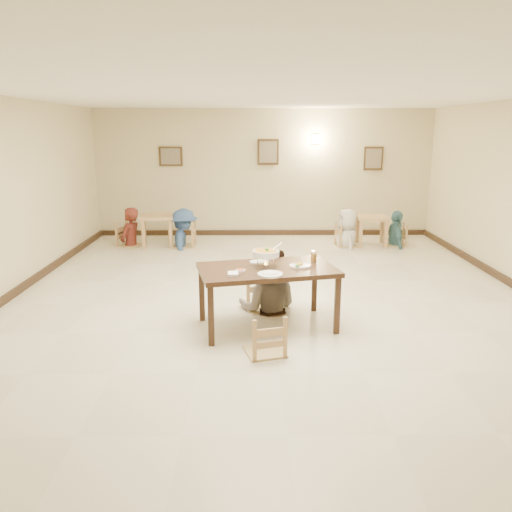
{
  "coord_description": "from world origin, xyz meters",
  "views": [
    {
      "loc": [
        -0.3,
        -7.03,
        2.5
      ],
      "look_at": [
        -0.24,
        -0.17,
        0.76
      ],
      "focal_mm": 35.0,
      "sensor_mm": 36.0,
      "label": 1
    }
  ],
  "objects_px": {
    "bg_chair_rr": "(396,225)",
    "bg_diner_d": "(397,211)",
    "drink_glass": "(314,257)",
    "bg_diner_c": "(348,209)",
    "curry_warmer": "(266,254)",
    "bg_table_left": "(157,221)",
    "main_diner": "(269,248)",
    "bg_chair_ll": "(130,224)",
    "bg_chair_rl": "(347,225)",
    "bg_table_right": "(372,222)",
    "bg_chair_lr": "(183,224)",
    "main_table": "(267,274)",
    "bg_diner_b": "(183,209)",
    "bg_diner_a": "(129,208)",
    "chair_far": "(265,273)",
    "chair_near": "(265,315)"
  },
  "relations": [
    {
      "from": "curry_warmer",
      "to": "bg_chair_ll",
      "type": "height_order",
      "value": "curry_warmer"
    },
    {
      "from": "bg_chair_lr",
      "to": "bg_chair_rl",
      "type": "bearing_deg",
      "value": 91.77
    },
    {
      "from": "bg_table_right",
      "to": "bg_diner_d",
      "type": "height_order",
      "value": "bg_diner_d"
    },
    {
      "from": "chair_near",
      "to": "bg_table_right",
      "type": "distance_m",
      "value": 6.07
    },
    {
      "from": "bg_table_right",
      "to": "bg_table_left",
      "type": "bearing_deg",
      "value": -179.95
    },
    {
      "from": "bg_chair_rl",
      "to": "bg_diner_b",
      "type": "distance_m",
      "value": 3.62
    },
    {
      "from": "bg_chair_ll",
      "to": "bg_chair_rr",
      "type": "bearing_deg",
      "value": -69.22
    },
    {
      "from": "chair_far",
      "to": "bg_chair_ll",
      "type": "xyz_separation_m",
      "value": [
        -2.87,
        4.0,
        -0.01
      ]
    },
    {
      "from": "main_table",
      "to": "bg_table_left",
      "type": "distance_m",
      "value": 5.25
    },
    {
      "from": "bg_chair_rl",
      "to": "bg_chair_rr",
      "type": "relative_size",
      "value": 1.04
    },
    {
      "from": "main_diner",
      "to": "bg_chair_ll",
      "type": "xyz_separation_m",
      "value": [
        -2.92,
        4.07,
        -0.4
      ]
    },
    {
      "from": "bg_chair_rl",
      "to": "bg_diner_c",
      "type": "xyz_separation_m",
      "value": [
        0.0,
        0.0,
        0.36
      ]
    },
    {
      "from": "bg_chair_lr",
      "to": "bg_chair_rl",
      "type": "distance_m",
      "value": 3.6
    },
    {
      "from": "bg_chair_rr",
      "to": "bg_diner_a",
      "type": "relative_size",
      "value": 0.53
    },
    {
      "from": "chair_far",
      "to": "bg_chair_rr",
      "type": "height_order",
      "value": "chair_far"
    },
    {
      "from": "bg_chair_ll",
      "to": "bg_table_right",
      "type": "bearing_deg",
      "value": -69.48
    },
    {
      "from": "main_table",
      "to": "bg_diner_c",
      "type": "relative_size",
      "value": 1.13
    },
    {
      "from": "main_table",
      "to": "curry_warmer",
      "type": "relative_size",
      "value": 4.97
    },
    {
      "from": "main_diner",
      "to": "bg_diner_a",
      "type": "relative_size",
      "value": 1.06
    },
    {
      "from": "drink_glass",
      "to": "bg_diner_c",
      "type": "bearing_deg",
      "value": 73.61
    },
    {
      "from": "main_diner",
      "to": "bg_diner_c",
      "type": "xyz_separation_m",
      "value": [
        1.88,
        4.01,
        -0.08
      ]
    },
    {
      "from": "bg_table_right",
      "to": "bg_chair_rl",
      "type": "distance_m",
      "value": 0.56
    },
    {
      "from": "chair_far",
      "to": "bg_table_right",
      "type": "relative_size",
      "value": 1.43
    },
    {
      "from": "bg_diner_b",
      "to": "bg_chair_rr",
      "type": "bearing_deg",
      "value": -96.01
    },
    {
      "from": "main_table",
      "to": "bg_table_right",
      "type": "relative_size",
      "value": 2.6
    },
    {
      "from": "chair_near",
      "to": "bg_diner_b",
      "type": "distance_m",
      "value": 5.7
    },
    {
      "from": "curry_warmer",
      "to": "bg_chair_ll",
      "type": "xyz_separation_m",
      "value": [
        -2.87,
        4.7,
        -0.47
      ]
    },
    {
      "from": "curry_warmer",
      "to": "bg_table_left",
      "type": "relative_size",
      "value": 0.47
    },
    {
      "from": "main_diner",
      "to": "bg_table_left",
      "type": "bearing_deg",
      "value": -52.39
    },
    {
      "from": "chair_far",
      "to": "bg_diner_a",
      "type": "bearing_deg",
      "value": 113.14
    },
    {
      "from": "main_diner",
      "to": "bg_diner_b",
      "type": "height_order",
      "value": "main_diner"
    },
    {
      "from": "bg_diner_a",
      "to": "bg_diner_d",
      "type": "xyz_separation_m",
      "value": [
        5.91,
        0.03,
        -0.08
      ]
    },
    {
      "from": "chair_near",
      "to": "bg_diner_d",
      "type": "height_order",
      "value": "bg_diner_d"
    },
    {
      "from": "bg_chair_rl",
      "to": "bg_diner_c",
      "type": "height_order",
      "value": "bg_diner_c"
    },
    {
      "from": "bg_table_right",
      "to": "bg_diner_d",
      "type": "xyz_separation_m",
      "value": [
        0.55,
        0.03,
        0.25
      ]
    },
    {
      "from": "drink_glass",
      "to": "bg_chair_lr",
      "type": "height_order",
      "value": "bg_chair_lr"
    },
    {
      "from": "bg_chair_ll",
      "to": "bg_diner_d",
      "type": "xyz_separation_m",
      "value": [
        5.91,
        0.03,
        0.27
      ]
    },
    {
      "from": "bg_diner_d",
      "to": "main_diner",
      "type": "bearing_deg",
      "value": 143.95
    },
    {
      "from": "drink_glass",
      "to": "bg_diner_d",
      "type": "xyz_separation_m",
      "value": [
        2.4,
        4.48,
        -0.09
      ]
    },
    {
      "from": "main_table",
      "to": "bg_table_right",
      "type": "xyz_separation_m",
      "value": [
        2.47,
        4.72,
        -0.19
      ]
    },
    {
      "from": "bg_chair_ll",
      "to": "bg_chair_rl",
      "type": "xyz_separation_m",
      "value": [
        4.8,
        -0.06,
        -0.03
      ]
    },
    {
      "from": "bg_diner_c",
      "to": "bg_diner_d",
      "type": "relative_size",
      "value": 1.06
    },
    {
      "from": "bg_diner_c",
      "to": "bg_chair_rr",
      "type": "bearing_deg",
      "value": 89.05
    },
    {
      "from": "bg_chair_rr",
      "to": "bg_diner_d",
      "type": "distance_m",
      "value": 0.33
    },
    {
      "from": "bg_table_right",
      "to": "bg_diner_c",
      "type": "height_order",
      "value": "bg_diner_c"
    },
    {
      "from": "curry_warmer",
      "to": "main_diner",
      "type": "bearing_deg",
      "value": 84.98
    },
    {
      "from": "bg_diner_a",
      "to": "bg_diner_c",
      "type": "distance_m",
      "value": 4.8
    },
    {
      "from": "chair_near",
      "to": "bg_table_left",
      "type": "distance_m",
      "value": 5.95
    },
    {
      "from": "main_diner",
      "to": "bg_chair_lr",
      "type": "distance_m",
      "value": 4.37
    },
    {
      "from": "bg_chair_lr",
      "to": "bg_diner_a",
      "type": "xyz_separation_m",
      "value": [
        -1.19,
        0.07,
        0.35
      ]
    }
  ]
}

